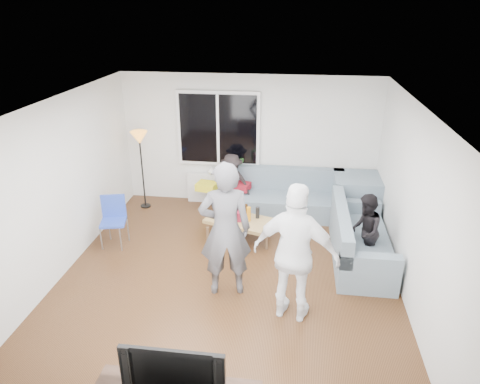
# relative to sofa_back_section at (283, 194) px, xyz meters

# --- Properties ---
(floor) EXTENTS (5.00, 5.50, 0.04)m
(floor) POSITION_rel_sofa_back_section_xyz_m (-0.72, -2.27, -0.45)
(floor) COLOR #56351C
(floor) RESTS_ON ground
(ceiling) EXTENTS (5.00, 5.50, 0.04)m
(ceiling) POSITION_rel_sofa_back_section_xyz_m (-0.72, -2.27, 2.20)
(ceiling) COLOR white
(ceiling) RESTS_ON ground
(wall_back) EXTENTS (5.00, 0.04, 2.60)m
(wall_back) POSITION_rel_sofa_back_section_xyz_m (-0.72, 0.50, 0.88)
(wall_back) COLOR silver
(wall_back) RESTS_ON ground
(wall_front) EXTENTS (5.00, 0.04, 2.60)m
(wall_front) POSITION_rel_sofa_back_section_xyz_m (-0.72, -5.04, 0.88)
(wall_front) COLOR silver
(wall_front) RESTS_ON ground
(wall_left) EXTENTS (0.04, 5.50, 2.60)m
(wall_left) POSITION_rel_sofa_back_section_xyz_m (-3.24, -2.27, 0.88)
(wall_left) COLOR silver
(wall_left) RESTS_ON ground
(wall_right) EXTENTS (0.04, 5.50, 2.60)m
(wall_right) POSITION_rel_sofa_back_section_xyz_m (1.80, -2.27, 0.88)
(wall_right) COLOR silver
(wall_right) RESTS_ON ground
(window_frame) EXTENTS (1.62, 0.06, 1.47)m
(window_frame) POSITION_rel_sofa_back_section_xyz_m (-1.32, 0.42, 1.12)
(window_frame) COLOR white
(window_frame) RESTS_ON wall_back
(window_glass) EXTENTS (1.50, 0.02, 1.35)m
(window_glass) POSITION_rel_sofa_back_section_xyz_m (-1.32, 0.38, 1.12)
(window_glass) COLOR black
(window_glass) RESTS_ON window_frame
(window_mullion) EXTENTS (0.05, 0.03, 1.35)m
(window_mullion) POSITION_rel_sofa_back_section_xyz_m (-1.32, 0.37, 1.12)
(window_mullion) COLOR white
(window_mullion) RESTS_ON window_frame
(radiator) EXTENTS (1.30, 0.12, 0.62)m
(radiator) POSITION_rel_sofa_back_section_xyz_m (-1.32, 0.38, -0.11)
(radiator) COLOR silver
(radiator) RESTS_ON floor
(potted_plant) EXTENTS (0.24, 0.20, 0.39)m
(potted_plant) POSITION_rel_sofa_back_section_xyz_m (-0.90, 0.35, 0.39)
(potted_plant) COLOR #2C5D25
(potted_plant) RESTS_ON radiator
(vase) EXTENTS (0.18, 0.18, 0.16)m
(vase) POSITION_rel_sofa_back_section_xyz_m (-1.47, 0.35, 0.27)
(vase) COLOR white
(vase) RESTS_ON radiator
(sofa_back_section) EXTENTS (2.30, 0.85, 0.85)m
(sofa_back_section) POSITION_rel_sofa_back_section_xyz_m (0.00, 0.00, 0.00)
(sofa_back_section) COLOR slate
(sofa_back_section) RESTS_ON floor
(sofa_right_section) EXTENTS (2.00, 0.85, 0.85)m
(sofa_right_section) POSITION_rel_sofa_back_section_xyz_m (1.30, -1.48, 0.00)
(sofa_right_section) COLOR slate
(sofa_right_section) RESTS_ON floor
(sofa_corner) EXTENTS (0.85, 0.85, 0.85)m
(sofa_corner) POSITION_rel_sofa_back_section_xyz_m (1.37, 0.00, 0.00)
(sofa_corner) COLOR slate
(sofa_corner) RESTS_ON floor
(cushion_yellow) EXTENTS (0.44, 0.39, 0.14)m
(cushion_yellow) POSITION_rel_sofa_back_section_xyz_m (-1.49, -0.02, 0.09)
(cushion_yellow) COLOR yellow
(cushion_yellow) RESTS_ON sofa_back_section
(cushion_red) EXTENTS (0.42, 0.37, 0.13)m
(cushion_red) POSITION_rel_sofa_back_section_xyz_m (-0.84, 0.06, 0.09)
(cushion_red) COLOR maroon
(cushion_red) RESTS_ON sofa_back_section
(coffee_table) EXTENTS (1.23, 0.91, 0.40)m
(coffee_table) POSITION_rel_sofa_back_section_xyz_m (-0.71, -1.12, -0.22)
(coffee_table) COLOR #A58750
(coffee_table) RESTS_ON floor
(pitcher) EXTENTS (0.17, 0.17, 0.17)m
(pitcher) POSITION_rel_sofa_back_section_xyz_m (-0.70, -1.16, 0.06)
(pitcher) COLOR maroon
(pitcher) RESTS_ON coffee_table
(side_chair) EXTENTS (0.48, 0.48, 0.86)m
(side_chair) POSITION_rel_sofa_back_section_xyz_m (-2.77, -1.58, 0.01)
(side_chair) COLOR #2844B1
(side_chair) RESTS_ON floor
(floor_lamp) EXTENTS (0.32, 0.32, 1.56)m
(floor_lamp) POSITION_rel_sofa_back_section_xyz_m (-2.77, -0.04, 0.36)
(floor_lamp) COLOR orange
(floor_lamp) RESTS_ON floor
(player_left) EXTENTS (0.80, 0.61, 1.96)m
(player_left) POSITION_rel_sofa_back_section_xyz_m (-0.70, -2.59, 0.56)
(player_left) COLOR #4C4C51
(player_left) RESTS_ON floor
(player_right) EXTENTS (1.18, 0.71, 1.87)m
(player_right) POSITION_rel_sofa_back_section_xyz_m (0.26, -3.02, 0.51)
(player_right) COLOR white
(player_right) RESTS_ON floor
(spectator_right) EXTENTS (0.53, 0.64, 1.20)m
(spectator_right) POSITION_rel_sofa_back_section_xyz_m (1.30, -1.67, 0.18)
(spectator_right) COLOR black
(spectator_right) RESTS_ON floor
(spectator_back) EXTENTS (0.83, 0.57, 1.17)m
(spectator_back) POSITION_rel_sofa_back_section_xyz_m (-1.01, 0.03, 0.16)
(spectator_back) COLOR black
(spectator_back) RESTS_ON floor
(television) EXTENTS (0.97, 0.13, 0.56)m
(television) POSITION_rel_sofa_back_section_xyz_m (-0.82, -4.77, 0.30)
(television) COLOR black
(television) RESTS_ON tv_console
(bottle_e) EXTENTS (0.07, 0.07, 0.20)m
(bottle_e) POSITION_rel_sofa_back_section_xyz_m (-0.40, -1.03, 0.08)
(bottle_e) COLOR black
(bottle_e) RESTS_ON coffee_table
(bottle_a) EXTENTS (0.07, 0.07, 0.25)m
(bottle_a) POSITION_rel_sofa_back_section_xyz_m (-0.99, -0.98, 0.10)
(bottle_a) COLOR #CA530B
(bottle_a) RESTS_ON coffee_table
(bottle_c) EXTENTS (0.07, 0.07, 0.20)m
(bottle_c) POSITION_rel_sofa_back_section_xyz_m (-0.61, -0.94, 0.07)
(bottle_c) COLOR #331D0B
(bottle_c) RESTS_ON coffee_table
(bottle_b) EXTENTS (0.08, 0.08, 0.22)m
(bottle_b) POSITION_rel_sofa_back_section_xyz_m (-0.79, -1.26, 0.09)
(bottle_b) COLOR #177F1A
(bottle_b) RESTS_ON coffee_table
(bottle_d) EXTENTS (0.07, 0.07, 0.25)m
(bottle_d) POSITION_rel_sofa_back_section_xyz_m (-0.54, -1.16, 0.10)
(bottle_d) COLOR orange
(bottle_d) RESTS_ON coffee_table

